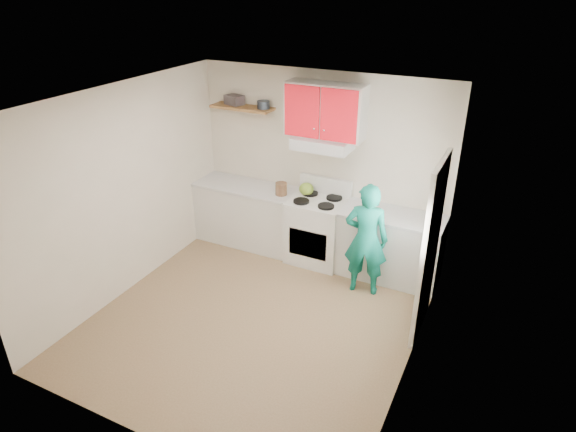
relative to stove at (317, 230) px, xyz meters
The scene contains 21 objects.
floor 1.64m from the stove, 93.63° to the right, with size 3.80×3.80×0.00m, color brown.
ceiling 2.66m from the stove, 93.63° to the right, with size 3.60×3.80×0.04m, color white.
back_wall 0.91m from the stove, 107.10° to the left, with size 3.60×0.04×2.60m, color beige.
front_wall 3.58m from the stove, 91.65° to the right, with size 3.60×0.04×2.60m, color beige.
left_wall 2.61m from the stove, 140.34° to the right, with size 0.04×3.80×2.60m, color beige.
right_wall 2.46m from the stove, 42.81° to the right, with size 0.04×3.80×2.60m, color beige.
door 1.97m from the stove, 27.58° to the right, with size 0.05×0.85×2.05m, color white.
door_glass 2.11m from the stove, 27.97° to the right, with size 0.01×0.55×0.95m, color white.
counter_left 1.14m from the stove, behind, with size 1.52×0.60×0.90m, color silver.
counter_right 1.04m from the stove, ahead, with size 1.32×0.60×0.90m, color silver.
stove is the anchor object (origin of this frame).
range_hood 1.24m from the stove, 90.00° to the left, with size 0.76×0.44×0.15m, color silver.
upper_cabinets 1.67m from the stove, 90.00° to the left, with size 1.02×0.33×0.70m, color red.
shelf 2.01m from the stove, behind, with size 0.90×0.30×0.04m, color brown.
books 2.17m from the stove, behind, with size 0.25×0.18×0.13m, color #473E42.
tin 1.88m from the stove, 167.92° to the left, with size 0.17×0.17×0.11m, color #333D4C.
kettle 0.60m from the stove, 153.46° to the left, with size 0.20×0.20×0.17m, color olive.
crock 0.76m from the stove, behind, with size 0.16×0.16×0.20m, color #48301F.
cutting_board 1.05m from the stove, ahead, with size 0.31×0.23×0.02m, color olive.
silicone_mat 1.50m from the stove, ahead, with size 0.29×0.25×0.01m, color #B51812.
person 1.00m from the stove, 28.10° to the right, with size 0.54×0.36×1.49m, color #0C705E.
Camera 1 is at (2.43, -4.09, 3.70)m, focal length 30.81 mm.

